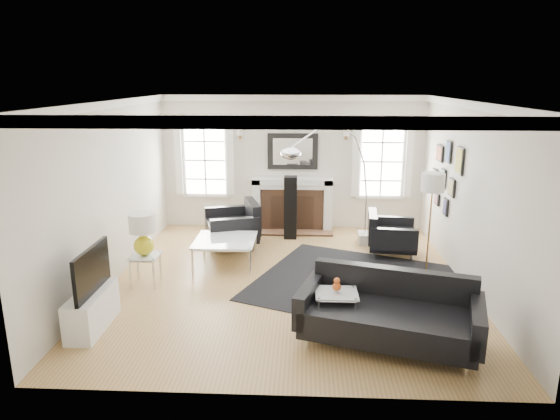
# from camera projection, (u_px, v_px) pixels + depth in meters

# --- Properties ---
(floor) EXTENTS (6.00, 6.00, 0.00)m
(floor) POSITION_uv_depth(u_px,v_px,m) (288.00, 280.00, 7.96)
(floor) COLOR #A37544
(floor) RESTS_ON ground
(back_wall) EXTENTS (5.50, 0.04, 2.80)m
(back_wall) POSITION_uv_depth(u_px,v_px,m) (293.00, 163.00, 10.51)
(back_wall) COLOR beige
(back_wall) RESTS_ON floor
(front_wall) EXTENTS (5.50, 0.04, 2.80)m
(front_wall) POSITION_uv_depth(u_px,v_px,m) (278.00, 266.00, 4.71)
(front_wall) COLOR beige
(front_wall) RESTS_ON floor
(left_wall) EXTENTS (0.04, 6.00, 2.80)m
(left_wall) POSITION_uv_depth(u_px,v_px,m) (111.00, 193.00, 7.73)
(left_wall) COLOR beige
(left_wall) RESTS_ON floor
(right_wall) EXTENTS (0.04, 6.00, 2.80)m
(right_wall) POSITION_uv_depth(u_px,v_px,m) (471.00, 197.00, 7.48)
(right_wall) COLOR beige
(right_wall) RESTS_ON floor
(ceiling) EXTENTS (5.50, 6.00, 0.02)m
(ceiling) POSITION_uv_depth(u_px,v_px,m) (289.00, 101.00, 7.25)
(ceiling) COLOR white
(ceiling) RESTS_ON back_wall
(crown_molding) EXTENTS (5.50, 6.00, 0.12)m
(crown_molding) POSITION_uv_depth(u_px,v_px,m) (288.00, 105.00, 7.27)
(crown_molding) COLOR white
(crown_molding) RESTS_ON back_wall
(fireplace) EXTENTS (1.70, 0.69, 1.11)m
(fireplace) POSITION_uv_depth(u_px,v_px,m) (292.00, 205.00, 10.52)
(fireplace) COLOR white
(fireplace) RESTS_ON floor
(mantel_mirror) EXTENTS (1.05, 0.07, 0.75)m
(mantel_mirror) POSITION_uv_depth(u_px,v_px,m) (293.00, 151.00, 10.40)
(mantel_mirror) COLOR black
(mantel_mirror) RESTS_ON back_wall
(window_left) EXTENTS (1.24, 0.15, 1.62)m
(window_left) POSITION_uv_depth(u_px,v_px,m) (205.00, 160.00, 10.52)
(window_left) COLOR white
(window_left) RESTS_ON back_wall
(window_right) EXTENTS (1.24, 0.15, 1.62)m
(window_right) POSITION_uv_depth(u_px,v_px,m) (382.00, 161.00, 10.35)
(window_right) COLOR white
(window_right) RESTS_ON back_wall
(gallery_wall) EXTENTS (0.04, 1.73, 1.29)m
(gallery_wall) POSITION_uv_depth(u_px,v_px,m) (446.00, 172.00, 8.70)
(gallery_wall) COLOR black
(gallery_wall) RESTS_ON right_wall
(tv_unit) EXTENTS (0.35, 1.00, 1.09)m
(tv_unit) POSITION_uv_depth(u_px,v_px,m) (92.00, 305.00, 6.35)
(tv_unit) COLOR white
(tv_unit) RESTS_ON floor
(area_rug) EXTENTS (4.16, 3.85, 0.01)m
(area_rug) POSITION_uv_depth(u_px,v_px,m) (368.00, 285.00, 7.77)
(area_rug) COLOR black
(area_rug) RESTS_ON floor
(sofa) EXTENTS (2.30, 1.52, 0.69)m
(sofa) POSITION_uv_depth(u_px,v_px,m) (389.00, 314.00, 6.00)
(sofa) COLOR black
(sofa) RESTS_ON floor
(armchair_left) EXTENTS (1.19, 1.27, 0.71)m
(armchair_left) POSITION_uv_depth(u_px,v_px,m) (235.00, 226.00, 9.53)
(armchair_left) COLOR black
(armchair_left) RESTS_ON floor
(armchair_right) EXTENTS (0.94, 1.02, 0.63)m
(armchair_right) POSITION_uv_depth(u_px,v_px,m) (389.00, 235.00, 9.09)
(armchair_right) COLOR black
(armchair_right) RESTS_ON floor
(coffee_table) EXTENTS (1.03, 1.03, 0.46)m
(coffee_table) POSITION_uv_depth(u_px,v_px,m) (225.00, 241.00, 8.54)
(coffee_table) COLOR silver
(coffee_table) RESTS_ON floor
(side_table_left) EXTENTS (0.44, 0.44, 0.49)m
(side_table_left) POSITION_uv_depth(u_px,v_px,m) (145.00, 261.00, 7.70)
(side_table_left) COLOR silver
(side_table_left) RESTS_ON floor
(nesting_table) EXTENTS (0.52, 0.44, 0.57)m
(nesting_table) POSITION_uv_depth(u_px,v_px,m) (336.00, 301.00, 6.16)
(nesting_table) COLOR silver
(nesting_table) RESTS_ON floor
(gourd_lamp) EXTENTS (0.41, 0.41, 0.66)m
(gourd_lamp) POSITION_uv_depth(u_px,v_px,m) (143.00, 231.00, 7.58)
(gourd_lamp) COLOR gold
(gourd_lamp) RESTS_ON side_table_left
(orange_vase) EXTENTS (0.11, 0.11, 0.17)m
(orange_vase) POSITION_uv_depth(u_px,v_px,m) (337.00, 285.00, 6.11)
(orange_vase) COLOR #BF4C18
(orange_vase) RESTS_ON nesting_table
(arc_floor_lamp) EXTENTS (1.73, 1.60, 2.44)m
(arc_floor_lamp) POSITION_uv_depth(u_px,v_px,m) (331.00, 183.00, 8.88)
(arc_floor_lamp) COLOR silver
(arc_floor_lamp) RESTS_ON floor
(stick_floor_lamp) EXTENTS (0.35, 0.35, 1.73)m
(stick_floor_lamp) POSITION_uv_depth(u_px,v_px,m) (433.00, 188.00, 7.59)
(stick_floor_lamp) COLOR #BB7E40
(stick_floor_lamp) RESTS_ON floor
(speaker_tower) EXTENTS (0.26, 0.26, 1.26)m
(speaker_tower) POSITION_uv_depth(u_px,v_px,m) (291.00, 208.00, 9.94)
(speaker_tower) COLOR black
(speaker_tower) RESTS_ON floor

